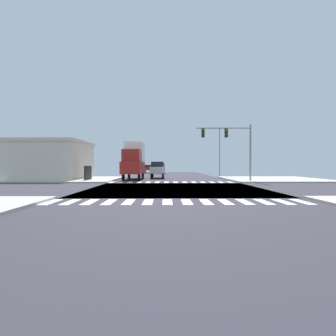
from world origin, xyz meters
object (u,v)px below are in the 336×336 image
at_px(pickup_queued_1, 160,168).
at_px(bank_building, 32,160).
at_px(street_lamp, 218,147).
at_px(suv_trailing_2, 158,168).
at_px(traffic_signal_mast, 229,140).
at_px(sedan_leading_2, 148,168).
at_px(box_truck_farside_1, 134,160).

bearing_deg(pickup_queued_1, bank_building, 53.59).
relative_size(street_lamp, suv_trailing_2, 1.76).
bearing_deg(traffic_signal_mast, pickup_queued_1, 106.64).
height_order(sedan_leading_2, suv_trailing_2, suv_trailing_2).
bearing_deg(pickup_queued_1, box_truck_farside_1, 82.46).
distance_m(traffic_signal_mast, pickup_queued_1, 29.09).
bearing_deg(pickup_queued_1, sedan_leading_2, -44.08).
height_order(street_lamp, sedan_leading_2, street_lamp).
height_order(bank_building, sedan_leading_2, bank_building).
bearing_deg(sedan_leading_2, traffic_signal_mast, 110.23).
xyz_separation_m(bank_building, pickup_queued_1, (16.50, 22.37, -1.23)).
bearing_deg(sedan_leading_2, suv_trailing_2, 97.55).
distance_m(box_truck_farside_1, suv_trailing_2, 4.35).
distance_m(box_truck_farside_1, pickup_queued_1, 22.89).
bearing_deg(pickup_queued_1, traffic_signal_mast, 106.64).
bearing_deg(suv_trailing_2, sedan_leading_2, -82.45).
xyz_separation_m(traffic_signal_mast, pickup_queued_1, (-8.27, 27.68, -3.43)).
distance_m(bank_building, sedan_leading_2, 28.69).
relative_size(traffic_signal_mast, street_lamp, 0.79).
xyz_separation_m(traffic_signal_mast, box_truck_farside_1, (-11.27, 5.02, -2.16)).
xyz_separation_m(box_truck_farside_1, sedan_leading_2, (0.00, 25.56, -1.45)).
distance_m(traffic_signal_mast, box_truck_farside_1, 12.53).
relative_size(pickup_queued_1, suv_trailing_2, 1.11).
height_order(pickup_queued_1, suv_trailing_2, pickup_queued_1).
relative_size(box_truck_farside_1, pickup_queued_1, 1.41).
bearing_deg(street_lamp, bank_building, -162.23).
relative_size(pickup_queued_1, sedan_leading_2, 1.19).
xyz_separation_m(pickup_queued_1, suv_trailing_2, (0.00, -19.74, 0.10)).
bearing_deg(traffic_signal_mast, suv_trailing_2, 136.18).
bearing_deg(suv_trailing_2, street_lamp, -149.52).
bearing_deg(box_truck_farside_1, pickup_queued_1, -97.54).
xyz_separation_m(sedan_leading_2, suv_trailing_2, (3.00, -22.64, 0.28)).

